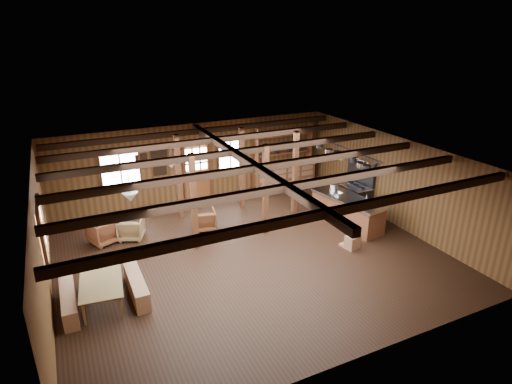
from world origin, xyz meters
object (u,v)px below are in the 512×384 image
(commercial_range, at_px, (353,191))
(armchair_b, at_px, (204,220))
(kitchen_island, at_px, (347,211))
(dining_table, at_px, (104,291))
(armchair_c, at_px, (131,228))
(armchair_a, at_px, (103,231))

(commercial_range, height_order, armchair_b, commercial_range)
(kitchen_island, distance_m, dining_table, 7.56)
(kitchen_island, distance_m, armchair_c, 6.66)
(armchair_a, xyz_separation_m, armchair_b, (2.92, -0.44, -0.04))
(armchair_c, bearing_deg, commercial_range, -164.33)
(kitchen_island, bearing_deg, armchair_c, 153.08)
(dining_table, bearing_deg, commercial_range, -70.29)
(armchair_c, bearing_deg, armchair_b, -166.49)
(armchair_b, bearing_deg, armchair_a, 3.16)
(armchair_b, distance_m, armchair_c, 2.18)
(dining_table, bearing_deg, armchair_b, -45.55)
(commercial_range, bearing_deg, armchair_a, 173.07)
(kitchen_island, xyz_separation_m, armchair_c, (-6.35, 1.98, -0.15))
(armchair_a, distance_m, armchair_c, 0.78)
(armchair_a, bearing_deg, dining_table, 60.87)
(kitchen_island, bearing_deg, armchair_a, 154.14)
(kitchen_island, height_order, armchair_b, kitchen_island)
(kitchen_island, relative_size, dining_table, 1.60)
(armchair_a, distance_m, armchair_b, 2.96)
(commercial_range, relative_size, armchair_c, 2.53)
(kitchen_island, relative_size, armchair_a, 3.27)
(commercial_range, xyz_separation_m, armchair_b, (-5.25, 0.55, -0.28))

